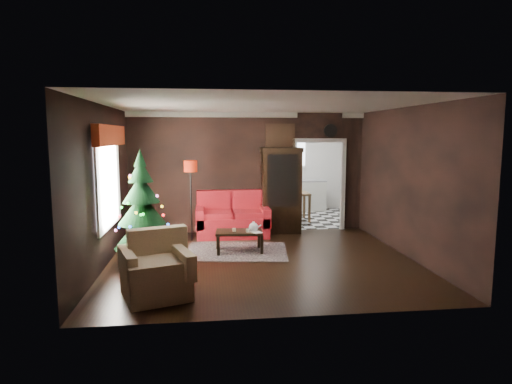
{
  "coord_description": "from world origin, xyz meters",
  "views": [
    {
      "loc": [
        -1.01,
        -7.65,
        2.27
      ],
      "look_at": [
        0.0,
        0.9,
        1.15
      ],
      "focal_mm": 30.59,
      "sensor_mm": 36.0,
      "label": 1
    }
  ],
  "objects": [
    {
      "name": "wall_left",
      "position": [
        -2.75,
        0.0,
        1.4
      ],
      "size": [
        0.0,
        5.5,
        5.5
      ],
      "primitive_type": "plane",
      "rotation": [
        1.57,
        0.0,
        1.57
      ],
      "color": "black",
      "rests_on": "ground"
    },
    {
      "name": "curio_cabinet",
      "position": [
        0.75,
        2.27,
        0.95
      ],
      "size": [
        0.9,
        0.45,
        1.9
      ],
      "primitive_type": null,
      "color": "black",
      "rests_on": "ground"
    },
    {
      "name": "painting",
      "position": [
        0.75,
        2.46,
        2.25
      ],
      "size": [
        0.62,
        0.05,
        0.52
      ],
      "primitive_type": "cube",
      "color": "#B08444",
      "rests_on": "wall_back"
    },
    {
      "name": "rug",
      "position": [
        -0.42,
        0.7,
        0.01
      ],
      "size": [
        2.16,
        1.69,
        0.01
      ],
      "primitive_type": "cube",
      "rotation": [
        0.0,
        0.0,
        -0.13
      ],
      "color": "#503344",
      "rests_on": "ground"
    },
    {
      "name": "cup_b",
      "position": [
        -0.21,
        0.56,
        0.44
      ],
      "size": [
        0.08,
        0.08,
        0.05
      ],
      "primitive_type": "cylinder",
      "rotation": [
        0.0,
        0.0,
        -0.31
      ],
      "color": "white",
      "rests_on": "coffee_table"
    },
    {
      "name": "loveseat",
      "position": [
        -0.4,
        2.05,
        0.5
      ],
      "size": [
        1.7,
        0.9,
        1.0
      ],
      "primitive_type": null,
      "color": "maroon",
      "rests_on": "ground"
    },
    {
      "name": "coffee_table",
      "position": [
        -0.36,
        0.66,
        0.21
      ],
      "size": [
        0.95,
        0.62,
        0.41
      ],
      "primitive_type": null,
      "rotation": [
        0.0,
        0.0,
        -0.09
      ],
      "color": "black",
      "rests_on": "rug"
    },
    {
      "name": "christmas_tree",
      "position": [
        -2.11,
        0.01,
        1.05
      ],
      "size": [
        1.28,
        1.28,
        1.86
      ],
      "primitive_type": null,
      "rotation": [
        0.0,
        0.0,
        0.4
      ],
      "color": "black",
      "rests_on": "ground"
    },
    {
      "name": "teapot",
      "position": [
        -0.09,
        0.56,
        0.51
      ],
      "size": [
        0.23,
        0.23,
        0.19
      ],
      "primitive_type": null,
      "rotation": [
        0.0,
        0.0,
        0.12
      ],
      "color": "white",
      "rests_on": "coffee_table"
    },
    {
      "name": "wall_front",
      "position": [
        0.0,
        -2.5,
        1.4
      ],
      "size": [
        5.5,
        0.0,
        5.5
      ],
      "primitive_type": "plane",
      "rotation": [
        -1.57,
        0.0,
        0.0
      ],
      "color": "black",
      "rests_on": "ground"
    },
    {
      "name": "kitchen_window",
      "position": [
        1.7,
        5.45,
        1.7
      ],
      "size": [
        0.7,
        0.06,
        0.7
      ],
      "primitive_type": "cube",
      "color": "white",
      "rests_on": "ground"
    },
    {
      "name": "wall_clock",
      "position": [
        1.95,
        2.45,
        2.38
      ],
      "size": [
        0.32,
        0.32,
        0.06
      ],
      "primitive_type": "cylinder",
      "color": "white",
      "rests_on": "wall_back"
    },
    {
      "name": "kitchen_floor",
      "position": [
        1.7,
        4.0,
        0.0
      ],
      "size": [
        3.0,
        3.0,
        0.0
      ],
      "primitive_type": "plane",
      "color": "white",
      "rests_on": "ground"
    },
    {
      "name": "armchair",
      "position": [
        -1.72,
        -1.59,
        0.46
      ],
      "size": [
        1.15,
        1.15,
        0.93
      ],
      "primitive_type": null,
      "rotation": [
        0.0,
        0.0,
        0.33
      ],
      "color": "#9D9162",
      "rests_on": "ground"
    },
    {
      "name": "floor_lamp",
      "position": [
        -1.31,
        1.71,
        0.83
      ],
      "size": [
        0.4,
        0.4,
        1.82
      ],
      "primitive_type": null,
      "rotation": [
        0.0,
        0.0,
        -0.37
      ],
      "color": "black",
      "rests_on": "ground"
    },
    {
      "name": "cup_a",
      "position": [
        -0.46,
        0.65,
        0.45
      ],
      "size": [
        0.09,
        0.09,
        0.06
      ],
      "primitive_type": "cylinder",
      "rotation": [
        0.0,
        0.0,
        0.33
      ],
      "color": "white",
      "rests_on": "coffee_table"
    },
    {
      "name": "doorway",
      "position": [
        1.7,
        2.5,
        1.05
      ],
      "size": [
        1.1,
        0.1,
        2.1
      ],
      "primitive_type": null,
      "color": "white",
      "rests_on": "ground"
    },
    {
      "name": "valance",
      "position": [
        -2.63,
        0.2,
        2.27
      ],
      "size": [
        0.12,
        2.1,
        0.35
      ],
      "primitive_type": "cube",
      "color": "#A93319",
      "rests_on": "wall_left"
    },
    {
      "name": "left_window",
      "position": [
        -2.71,
        0.2,
        1.45
      ],
      "size": [
        0.05,
        1.6,
        1.4
      ],
      "primitive_type": "cube",
      "color": "white",
      "rests_on": "wall_left"
    },
    {
      "name": "floor",
      "position": [
        0.0,
        0.0,
        0.0
      ],
      "size": [
        5.5,
        5.5,
        0.0
      ],
      "primitive_type": "plane",
      "color": "black",
      "rests_on": "ground"
    },
    {
      "name": "book",
      "position": [
        -0.12,
        0.45,
        0.53
      ],
      "size": [
        0.16,
        0.08,
        0.23
      ],
      "primitive_type": "imported",
      "rotation": [
        0.0,
        0.0,
        0.39
      ],
      "color": "gray",
      "rests_on": "coffee_table"
    },
    {
      "name": "ceiling",
      "position": [
        0.0,
        0.0,
        2.8
      ],
      "size": [
        5.5,
        5.5,
        0.0
      ],
      "primitive_type": "plane",
      "rotation": [
        3.14,
        0.0,
        0.0
      ],
      "color": "white",
      "rests_on": "ground"
    },
    {
      "name": "wall_right",
      "position": [
        2.75,
        0.0,
        1.4
      ],
      "size": [
        0.0,
        5.5,
        5.5
      ],
      "primitive_type": "plane",
      "rotation": [
        1.57,
        0.0,
        -1.57
      ],
      "color": "black",
      "rests_on": "ground"
    },
    {
      "name": "wall_back",
      "position": [
        0.0,
        2.5,
        1.4
      ],
      "size": [
        5.5,
        0.0,
        5.5
      ],
      "primitive_type": "plane",
      "rotation": [
        1.57,
        0.0,
        0.0
      ],
      "color": "black",
      "rests_on": "ground"
    },
    {
      "name": "kitchen_counter",
      "position": [
        1.7,
        5.2,
        0.45
      ],
      "size": [
        1.8,
        0.6,
        0.9
      ],
      "primitive_type": "cube",
      "color": "silver",
      "rests_on": "ground"
    },
    {
      "name": "kitchen_table",
      "position": [
        1.4,
        3.7,
        0.38
      ],
      "size": [
        0.7,
        0.7,
        0.75
      ],
      "primitive_type": null,
      "color": "brown",
      "rests_on": "ground"
    }
  ]
}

